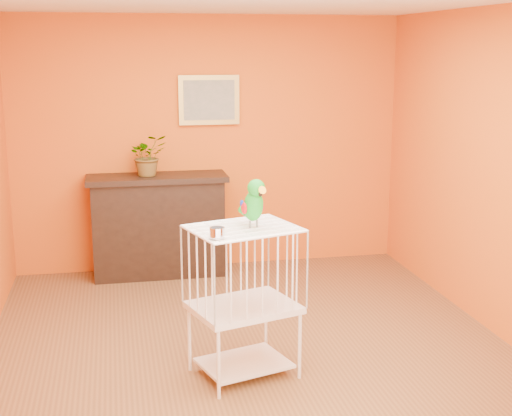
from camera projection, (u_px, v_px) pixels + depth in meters
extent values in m
plane|color=brown|center=(251.00, 349.00, 5.49)|extent=(4.50, 4.50, 0.00)
plane|color=#CF5313|center=(209.00, 144.00, 7.35)|extent=(4.00, 0.00, 4.00)
plane|color=#CF5313|center=(351.00, 280.00, 3.05)|extent=(4.00, 0.00, 4.00)
plane|color=#CF5313|center=(501.00, 174.00, 5.59)|extent=(0.00, 4.50, 4.50)
cube|color=black|center=(158.00, 228.00, 7.20)|extent=(1.30, 0.43, 0.97)
cube|color=black|center=(157.00, 178.00, 7.08)|extent=(1.39, 0.50, 0.05)
cube|color=black|center=(160.00, 233.00, 7.01)|extent=(0.91, 0.02, 0.49)
cube|color=#522917|center=(132.00, 241.00, 7.12)|extent=(0.05, 0.19, 0.30)
cube|color=#3C4B25|center=(141.00, 241.00, 7.13)|extent=(0.05, 0.19, 0.30)
cube|color=#522917|center=(150.00, 240.00, 7.15)|extent=(0.05, 0.19, 0.30)
cube|color=#3C4B25|center=(161.00, 240.00, 7.17)|extent=(0.05, 0.19, 0.30)
cube|color=#522917|center=(172.00, 239.00, 7.19)|extent=(0.05, 0.19, 0.30)
imported|color=#26722D|center=(148.00, 160.00, 7.04)|extent=(0.47, 0.50, 0.32)
cube|color=gold|center=(209.00, 100.00, 7.22)|extent=(0.62, 0.03, 0.50)
cube|color=gray|center=(209.00, 100.00, 7.21)|extent=(0.52, 0.01, 0.40)
cube|color=white|center=(244.00, 363.00, 5.05)|extent=(0.70, 0.61, 0.02)
cube|color=white|center=(244.00, 307.00, 4.96)|extent=(0.82, 0.72, 0.04)
cube|color=white|center=(243.00, 228.00, 4.83)|extent=(0.82, 0.72, 0.01)
cylinder|color=white|center=(219.00, 365.00, 4.67)|extent=(0.03, 0.03, 0.48)
cylinder|color=white|center=(300.00, 346.00, 4.96)|extent=(0.03, 0.03, 0.48)
cylinder|color=white|center=(189.00, 339.00, 5.08)|extent=(0.03, 0.03, 0.48)
cylinder|color=white|center=(266.00, 323.00, 5.37)|extent=(0.03, 0.03, 0.48)
cylinder|color=silver|center=(217.00, 233.00, 4.55)|extent=(0.10, 0.10, 0.07)
cylinder|color=#59544C|center=(250.00, 224.00, 4.84)|extent=(0.02, 0.02, 0.05)
cylinder|color=#59544C|center=(257.00, 223.00, 4.86)|extent=(0.02, 0.02, 0.05)
ellipsoid|color=#149924|center=(253.00, 206.00, 4.82)|extent=(0.18, 0.22, 0.24)
ellipsoid|color=#149924|center=(256.00, 188.00, 4.76)|extent=(0.15, 0.16, 0.12)
cone|color=orange|center=(260.00, 191.00, 4.72)|extent=(0.08, 0.09, 0.08)
cone|color=black|center=(259.00, 194.00, 4.73)|extent=(0.04, 0.04, 0.03)
sphere|color=black|center=(252.00, 187.00, 4.72)|extent=(0.02, 0.02, 0.02)
sphere|color=black|center=(263.00, 186.00, 4.76)|extent=(0.02, 0.02, 0.02)
ellipsoid|color=#A50C0C|center=(244.00, 208.00, 4.80)|extent=(0.05, 0.08, 0.08)
ellipsoid|color=navy|center=(261.00, 206.00, 4.87)|extent=(0.05, 0.08, 0.08)
cone|color=#149924|center=(248.00, 215.00, 4.91)|extent=(0.12, 0.18, 0.13)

